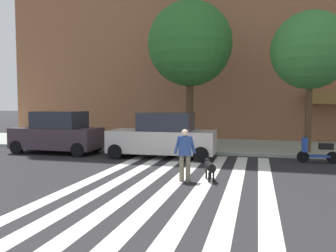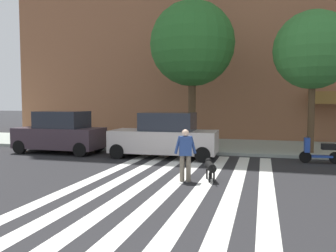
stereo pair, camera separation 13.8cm
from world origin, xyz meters
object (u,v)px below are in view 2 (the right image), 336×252
at_px(parked_car_near_curb, 60,133).
at_px(pedestrian_dog_walker, 185,152).
at_px(street_tree_middle, 313,50).
at_px(dog_on_leash, 210,166).
at_px(parked_scooter, 320,152).
at_px(street_tree_nearest, 192,44).
at_px(parked_car_behind_first, 165,137).

height_order(parked_car_near_curb, pedestrian_dog_walker, parked_car_near_curb).
bearing_deg(pedestrian_dog_walker, street_tree_middle, 55.97).
height_order(street_tree_middle, dog_on_leash, street_tree_middle).
bearing_deg(parked_scooter, parked_car_near_curb, -178.66).
height_order(parked_scooter, street_tree_middle, street_tree_middle).
xyz_separation_m(parked_car_near_curb, dog_on_leash, (8.01, -3.95, -0.53)).
distance_m(parked_car_near_curb, dog_on_leash, 8.94).
bearing_deg(parked_car_near_curb, street_tree_nearest, 28.42).
relative_size(parked_scooter, pedestrian_dog_walker, 1.00).
height_order(parked_car_near_curb, street_tree_middle, street_tree_middle).
xyz_separation_m(parked_car_near_curb, pedestrian_dog_walker, (7.28, -4.30, -0.05)).
relative_size(parked_car_near_curb, parked_car_behind_first, 0.89).
height_order(parked_scooter, street_tree_nearest, street_tree_nearest).
bearing_deg(dog_on_leash, street_tree_nearest, 106.13).
xyz_separation_m(parked_car_near_curb, parked_car_behind_first, (5.36, 0.00, -0.02)).
xyz_separation_m(parked_scooter, dog_on_leash, (-3.86, -4.22, -0.03)).
xyz_separation_m(street_tree_nearest, dog_on_leash, (2.07, -7.16, -5.10)).
distance_m(street_tree_nearest, dog_on_leash, 9.03).
bearing_deg(parked_car_near_curb, parked_scooter, 1.34).
bearing_deg(pedestrian_dog_walker, dog_on_leash, 25.61).
relative_size(street_tree_nearest, pedestrian_dog_walker, 4.66).
height_order(parked_car_behind_first, dog_on_leash, parked_car_behind_first).
bearing_deg(parked_car_near_curb, pedestrian_dog_walker, -30.56).
bearing_deg(parked_car_behind_first, parked_scooter, 2.44).
bearing_deg(street_tree_middle, parked_scooter, -86.39).
bearing_deg(parked_car_behind_first, dog_on_leash, -56.22).
bearing_deg(parked_car_near_curb, street_tree_middle, 11.13).
relative_size(street_tree_middle, dog_on_leash, 5.85).
distance_m(parked_car_behind_first, dog_on_leash, 4.78).
bearing_deg(dog_on_leash, parked_scooter, 47.59).
distance_m(street_tree_middle, dog_on_leash, 8.51).
relative_size(parked_car_near_curb, parked_scooter, 2.61).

